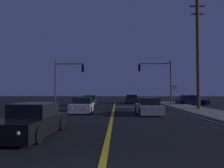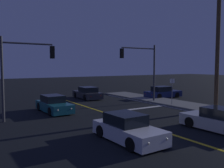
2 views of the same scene
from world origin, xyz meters
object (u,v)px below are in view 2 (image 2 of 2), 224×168
(traffic_signal_near_right, at_px, (143,64))
(street_sign_corner, at_px, (172,87))
(car_lead_oncoming_silver, at_px, (218,120))
(car_following_oncoming_charcoal, at_px, (87,93))
(traffic_signal_far_left, at_px, (22,65))
(utility_pole_right, at_px, (218,43))
(car_side_waiting_navy, at_px, (163,93))
(car_distant_tail_white, at_px, (128,129))
(car_far_approaching_teal, at_px, (54,105))

(traffic_signal_near_right, height_order, street_sign_corner, traffic_signal_near_right)
(car_lead_oncoming_silver, bearing_deg, car_following_oncoming_charcoal, 89.68)
(traffic_signal_far_left, distance_m, utility_pole_right, 15.35)
(car_lead_oncoming_silver, xyz_separation_m, traffic_signal_far_left, (-8.89, 8.92, 3.18))
(car_lead_oncoming_silver, distance_m, traffic_signal_near_right, 11.22)
(utility_pole_right, bearing_deg, car_following_oncoming_charcoal, 115.02)
(car_side_waiting_navy, relative_size, utility_pole_right, 0.41)
(traffic_signal_far_left, bearing_deg, traffic_signal_near_right, 6.79)
(traffic_signal_far_left, distance_m, street_sign_corner, 13.22)
(traffic_signal_near_right, relative_size, utility_pole_right, 0.53)
(car_following_oncoming_charcoal, xyz_separation_m, traffic_signal_far_left, (-8.61, -7.38, 3.18))
(car_lead_oncoming_silver, xyz_separation_m, utility_pole_right, (5.50, 3.92, 5.05))
(car_following_oncoming_charcoal, relative_size, street_sign_corner, 1.78)
(car_lead_oncoming_silver, xyz_separation_m, street_sign_corner, (4.10, 7.52, 1.15))
(car_following_oncoming_charcoal, bearing_deg, car_side_waiting_navy, -24.90)
(car_distant_tail_white, bearing_deg, car_far_approaching_teal, -87.52)
(car_side_waiting_navy, bearing_deg, car_following_oncoming_charcoal, -115.24)
(car_following_oncoming_charcoal, height_order, utility_pole_right, utility_pole_right)
(car_lead_oncoming_silver, bearing_deg, car_side_waiting_navy, 57.07)
(traffic_signal_far_left, xyz_separation_m, utility_pole_right, (14.39, -5.00, 1.87))
(car_side_waiting_navy, height_order, traffic_signal_far_left, traffic_signal_far_left)
(car_far_approaching_teal, relative_size, traffic_signal_far_left, 0.77)
(car_lead_oncoming_silver, height_order, traffic_signal_near_right, traffic_signal_near_right)
(traffic_signal_near_right, bearing_deg, car_side_waiting_navy, -157.59)
(car_lead_oncoming_silver, bearing_deg, car_far_approaching_teal, 118.82)
(car_distant_tail_white, bearing_deg, utility_pole_right, -167.83)
(traffic_signal_far_left, relative_size, utility_pole_right, 0.52)
(car_side_waiting_navy, height_order, street_sign_corner, street_sign_corner)
(traffic_signal_near_right, distance_m, utility_pole_right, 7.13)
(street_sign_corner, bearing_deg, car_far_approaching_teal, 163.16)
(street_sign_corner, bearing_deg, utility_pole_right, -68.75)
(car_following_oncoming_charcoal, height_order, traffic_signal_near_right, traffic_signal_near_right)
(car_far_approaching_teal, height_order, street_sign_corner, street_sign_corner)
(traffic_signal_near_right, distance_m, street_sign_corner, 3.76)
(car_lead_oncoming_silver, xyz_separation_m, car_following_oncoming_charcoal, (-0.28, 16.30, 0.00))
(car_far_approaching_teal, relative_size, street_sign_corner, 1.69)
(car_far_approaching_teal, height_order, car_side_waiting_navy, same)
(traffic_signal_near_right, height_order, traffic_signal_far_left, traffic_signal_near_right)
(car_lead_oncoming_silver, height_order, car_side_waiting_navy, same)
(car_lead_oncoming_silver, relative_size, car_following_oncoming_charcoal, 0.92)
(car_following_oncoming_charcoal, bearing_deg, traffic_signal_far_left, -136.84)
(car_side_waiting_navy, relative_size, car_following_oncoming_charcoal, 0.97)
(car_side_waiting_navy, height_order, car_following_oncoming_charcoal, same)
(car_far_approaching_teal, xyz_separation_m, street_sign_corner, (10.26, -3.11, 1.15))
(car_distant_tail_white, bearing_deg, traffic_signal_near_right, -134.26)
(street_sign_corner, bearing_deg, traffic_signal_near_right, 113.63)
(car_side_waiting_navy, distance_m, utility_pole_right, 9.95)
(car_side_waiting_navy, xyz_separation_m, utility_pole_right, (-2.04, -8.32, 5.05))
(utility_pole_right, bearing_deg, car_far_approaching_teal, 150.10)
(car_far_approaching_teal, distance_m, car_distant_tail_white, 9.36)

